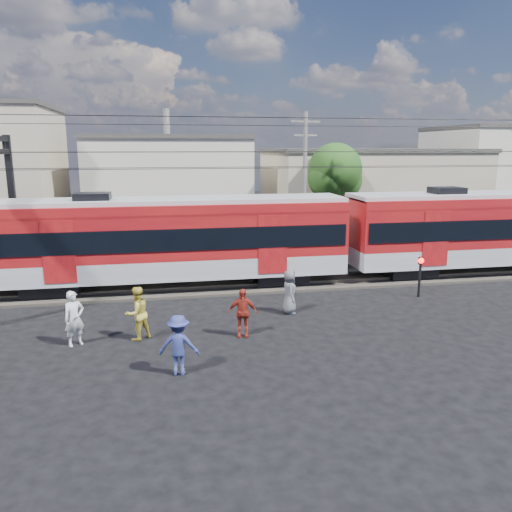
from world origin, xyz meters
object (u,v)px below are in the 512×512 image
at_px(commuter_train, 174,237).
at_px(pedestrian_c, 179,345).
at_px(crossing_signal, 420,269).
at_px(pedestrian_a, 74,318).

bearing_deg(commuter_train, pedestrian_c, -90.90).
bearing_deg(crossing_signal, pedestrian_a, -168.05).
bearing_deg(commuter_train, crossing_signal, -17.54).
relative_size(pedestrian_c, crossing_signal, 0.99).
height_order(commuter_train, pedestrian_c, commuter_train).
distance_m(pedestrian_a, crossing_signal, 14.15).
xyz_separation_m(pedestrian_a, pedestrian_c, (3.29, -2.82, -0.03)).
distance_m(commuter_train, crossing_signal, 10.98).
xyz_separation_m(commuter_train, crossing_signal, (10.41, -3.29, -1.16)).
relative_size(pedestrian_a, crossing_signal, 1.03).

